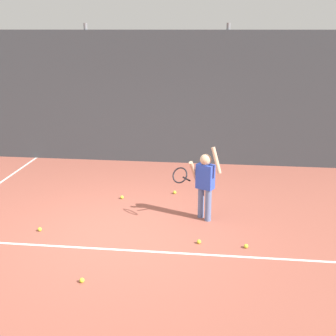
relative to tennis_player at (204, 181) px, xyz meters
The scene contains 12 objects.
ground_plane 1.68m from the tennis_player, 153.25° to the right, with size 20.00×20.00×0.00m, color #9E5142.
court_line_baseline 2.02m from the tennis_player, 135.67° to the right, with size 9.00×0.05×0.00m, color white.
back_fence_windscreen 3.83m from the tennis_player, 111.26° to the left, with size 10.52×0.08×3.23m, color #383D42.
fence_post_1 4.77m from the tennis_player, 130.86° to the left, with size 0.09×0.09×3.38m, color slate.
fence_post_2 3.68m from the tennis_player, 84.27° to the left, with size 0.09×0.09×3.38m, color slate.
tennis_player is the anchor object (origin of this frame).
tennis_ball_1 1.43m from the tennis_player, 55.35° to the right, with size 0.07×0.07×0.07m, color #CCE033.
tennis_ball_2 2.83m from the tennis_player, 123.78° to the right, with size 0.07×0.07×0.07m, color #CCE033.
tennis_ball_3 1.19m from the tennis_player, 91.44° to the right, with size 0.07×0.07×0.07m, color #CCE033.
tennis_ball_5 1.97m from the tennis_player, 154.35° to the left, with size 0.07×0.07×0.07m, color #CCE033.
tennis_ball_6 2.92m from the tennis_player, 163.05° to the right, with size 0.07×0.07×0.07m, color #CCE033.
tennis_ball_7 1.52m from the tennis_player, 117.99° to the left, with size 0.07×0.07×0.07m, color #CCE033.
Camera 1 is at (1.59, -6.65, 3.26)m, focal length 47.48 mm.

